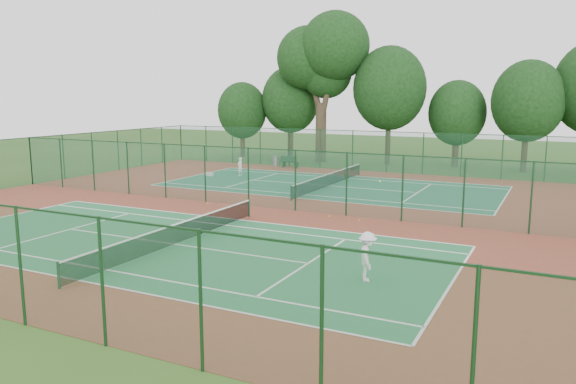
% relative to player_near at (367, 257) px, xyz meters
% --- Properties ---
extents(ground, '(120.00, 120.00, 0.00)m').
position_rel_player_near_xyz_m(ground, '(-9.13, 9.97, -0.91)').
color(ground, '#32581B').
rests_on(ground, ground).
extents(red_pad, '(40.00, 36.00, 0.01)m').
position_rel_player_near_xyz_m(red_pad, '(-9.13, 9.97, -0.90)').
color(red_pad, brown).
rests_on(red_pad, ground).
extents(court_near, '(23.77, 10.97, 0.01)m').
position_rel_player_near_xyz_m(court_near, '(-9.13, 0.97, -0.89)').
color(court_near, '#226B3C').
rests_on(court_near, red_pad).
extents(court_far, '(23.77, 10.97, 0.01)m').
position_rel_player_near_xyz_m(court_far, '(-9.13, 18.97, -0.89)').
color(court_far, '#1E5F3F').
rests_on(court_far, red_pad).
extents(fence_north, '(40.00, 0.09, 3.50)m').
position_rel_player_near_xyz_m(fence_north, '(-9.13, 27.97, 0.85)').
color(fence_north, '#1B5131').
rests_on(fence_north, ground).
extents(fence_west, '(0.09, 36.00, 3.50)m').
position_rel_player_near_xyz_m(fence_west, '(-29.13, 9.97, 0.85)').
color(fence_west, '#18482E').
rests_on(fence_west, ground).
extents(fence_divider, '(40.00, 0.09, 3.50)m').
position_rel_player_near_xyz_m(fence_divider, '(-9.13, 9.97, 0.85)').
color(fence_divider, '#1B5237').
rests_on(fence_divider, ground).
extents(tennis_net_near, '(0.10, 12.90, 0.97)m').
position_rel_player_near_xyz_m(tennis_net_near, '(-9.13, 0.97, -0.36)').
color(tennis_net_near, '#153B23').
rests_on(tennis_net_near, ground).
extents(tennis_net_far, '(0.10, 12.90, 0.97)m').
position_rel_player_near_xyz_m(tennis_net_far, '(-9.13, 18.97, -0.36)').
color(tennis_net_far, '#153C1C').
rests_on(tennis_net_far, ground).
extents(player_near, '(1.05, 1.31, 1.78)m').
position_rel_player_near_xyz_m(player_near, '(0.00, 0.00, 0.00)').
color(player_near, silver).
rests_on(player_near, court_near).
extents(player_far, '(0.42, 0.58, 1.50)m').
position_rel_player_near_xyz_m(player_far, '(-17.68, 20.59, -0.14)').
color(player_far, white).
rests_on(player_far, court_far).
extents(trash_bin, '(0.57, 0.57, 0.89)m').
position_rel_player_near_xyz_m(trash_bin, '(-18.07, 27.57, -0.45)').
color(trash_bin, slate).
rests_on(trash_bin, red_pad).
extents(bench, '(1.77, 0.76, 1.05)m').
position_rel_player_near_xyz_m(bench, '(-16.31, 26.94, -0.35)').
color(bench, black).
rests_on(bench, red_pad).
extents(kit_bag, '(0.75, 0.30, 0.28)m').
position_rel_player_near_xyz_m(kit_bag, '(-19.93, 19.40, -0.76)').
color(kit_bag, silver).
rests_on(kit_bag, red_pad).
extents(stray_ball_a, '(0.06, 0.06, 0.06)m').
position_rel_player_near_xyz_m(stray_ball_a, '(-3.48, 9.16, -0.87)').
color(stray_ball_a, '#D0DE33').
rests_on(stray_ball_a, red_pad).
extents(stray_ball_b, '(0.07, 0.07, 0.07)m').
position_rel_player_near_xyz_m(stray_ball_b, '(-5.22, 9.30, -0.86)').
color(stray_ball_b, '#D7F338').
rests_on(stray_ball_b, red_pad).
extents(stray_ball_c, '(0.07, 0.07, 0.07)m').
position_rel_player_near_xyz_m(stray_ball_c, '(-13.17, 9.34, -0.86)').
color(stray_ball_c, yellow).
rests_on(stray_ball_c, red_pad).
extents(big_tree, '(9.35, 6.84, 14.36)m').
position_rel_player_near_xyz_m(big_tree, '(-15.58, 32.85, 9.26)').
color(big_tree, '#35291D').
rests_on(big_tree, ground).
extents(evergreen_row, '(39.00, 5.00, 12.00)m').
position_rel_player_near_xyz_m(evergreen_row, '(-8.63, 34.22, -0.91)').
color(evergreen_row, black).
rests_on(evergreen_row, ground).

